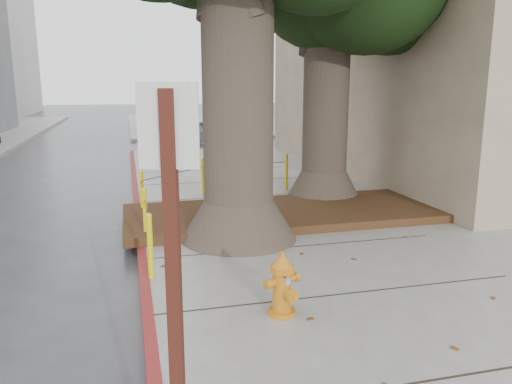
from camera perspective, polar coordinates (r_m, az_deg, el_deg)
ground at (r=6.61m, az=5.89°, el=-13.14°), size 140.00×140.00×0.00m
sidewalk_far at (r=36.61m, az=-1.56°, el=7.90°), size 16.00×20.00×0.15m
curb_red at (r=8.55m, az=-12.93°, el=-6.88°), size 0.14×26.00×0.16m
planter_bed at (r=10.29m, az=3.14°, el=-2.41°), size 6.40×2.60×0.16m
building_side_white at (r=36.46m, az=15.93°, el=14.39°), size 10.00×10.00×9.00m
building_side_grey at (r=44.78m, az=18.96°, el=15.64°), size 12.00×14.00×12.00m
bollard_ring at (r=10.28m, az=-7.08°, el=-0.03°), size 3.79×5.39×0.95m
fire_hydrant at (r=5.94m, az=3.02°, el=-10.50°), size 0.42×0.42×0.78m
signpost at (r=2.46m, az=-9.15°, el=-15.89°), size 0.26×0.10×2.69m
car_silver at (r=24.35m, az=-6.34°, el=6.91°), size 3.71×1.88×1.21m
car_red at (r=26.52m, az=16.22°, el=6.99°), size 3.90×1.47×1.27m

